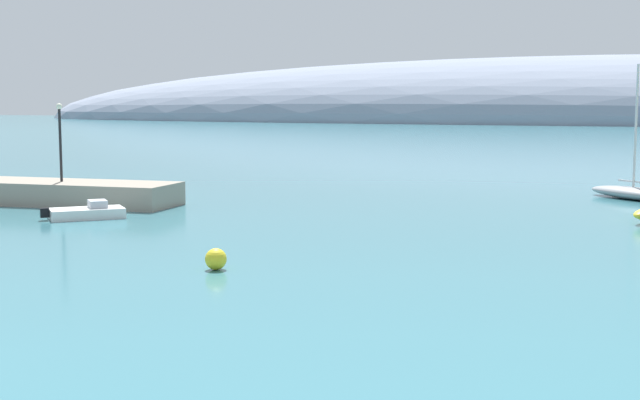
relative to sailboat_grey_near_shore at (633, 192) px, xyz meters
The scene contains 5 objects.
distant_ridge 213.01m from the sailboat_grey_near_shore, 96.48° to the left, with size 383.52×87.40×39.45m, color gray.
sailboat_grey_near_shore is the anchor object (origin of this frame).
motorboat_white_foreground 33.02m from the sailboat_grey_near_shore, 142.16° to the right, with size 4.01×4.03×0.94m.
mooring_buoy_yellow 32.61m from the sailboat_grey_near_shore, 113.51° to the right, with size 0.79×0.79×0.79m, color yellow.
harbor_lamp_post 35.29m from the sailboat_grey_near_shore, 153.50° to the right, with size 0.36×0.36×4.63m.
Camera 1 is at (17.52, -12.44, 6.08)m, focal length 48.29 mm.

